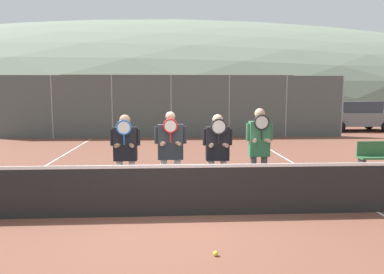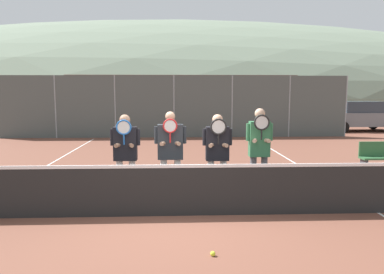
# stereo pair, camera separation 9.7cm
# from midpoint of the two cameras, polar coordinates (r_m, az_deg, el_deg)

# --- Properties ---
(ground_plane) EXTENTS (120.00, 120.00, 0.00)m
(ground_plane) POSITION_cam_midpoint_polar(r_m,az_deg,el_deg) (6.77, -2.71, -11.90)
(ground_plane) COLOR brown
(hill_distant) EXTENTS (124.82, 69.35, 24.27)m
(hill_distant) POSITION_cam_midpoint_polar(r_m,az_deg,el_deg) (61.92, -2.53, 4.87)
(hill_distant) COLOR slate
(hill_distant) RESTS_ON ground_plane
(clubhouse_building) EXTENTS (15.05, 5.50, 3.27)m
(clubhouse_building) POSITION_cam_midpoint_polar(r_m,az_deg,el_deg) (27.10, -1.48, 5.78)
(clubhouse_building) COLOR tan
(clubhouse_building) RESTS_ON ground_plane
(fence_back) EXTENTS (16.85, 0.06, 2.95)m
(fence_back) POSITION_cam_midpoint_polar(r_m,az_deg,el_deg) (17.96, -2.61, 4.64)
(fence_back) COLOR gray
(fence_back) RESTS_ON ground_plane
(tennis_net) EXTENTS (10.07, 0.09, 1.02)m
(tennis_net) POSITION_cam_midpoint_polar(r_m,az_deg,el_deg) (6.63, -2.74, -8.01)
(tennis_net) COLOR gray
(tennis_net) RESTS_ON ground_plane
(court_line_left_sideline) EXTENTS (0.05, 16.00, 0.01)m
(court_line_left_sideline) POSITION_cam_midpoint_polar(r_m,az_deg,el_deg) (10.37, -23.92, -5.82)
(court_line_left_sideline) COLOR white
(court_line_left_sideline) RESTS_ON ground_plane
(court_line_right_sideline) EXTENTS (0.05, 16.00, 0.01)m
(court_line_right_sideline) POSITION_cam_midpoint_polar(r_m,az_deg,el_deg) (10.34, 18.67, -5.62)
(court_line_right_sideline) COLOR white
(court_line_right_sideline) RESTS_ON ground_plane
(player_leftmost) EXTENTS (0.59, 0.34, 1.74)m
(player_leftmost) POSITION_cam_midpoint_polar(r_m,az_deg,el_deg) (7.48, -9.75, -2.01)
(player_leftmost) COLOR white
(player_leftmost) RESTS_ON ground_plane
(player_center_left) EXTENTS (0.63, 0.34, 1.80)m
(player_center_left) POSITION_cam_midpoint_polar(r_m,az_deg,el_deg) (7.36, -2.93, -1.86)
(player_center_left) COLOR white
(player_center_left) RESTS_ON ground_plane
(player_center_right) EXTENTS (0.58, 0.34, 1.75)m
(player_center_right) POSITION_cam_midpoint_polar(r_m,az_deg,el_deg) (7.38, 4.25, -2.03)
(player_center_right) COLOR white
(player_center_right) RESTS_ON ground_plane
(player_rightmost) EXTENTS (0.54, 0.34, 1.86)m
(player_rightmost) POSITION_cam_midpoint_polar(r_m,az_deg,el_deg) (7.63, 10.57, -1.47)
(player_rightmost) COLOR #56565B
(player_rightmost) RESTS_ON ground_plane
(car_far_left) EXTENTS (4.55, 2.08, 1.69)m
(car_far_left) POSITION_cam_midpoint_polar(r_m,az_deg,el_deg) (21.08, -15.67, 3.08)
(car_far_left) COLOR maroon
(car_far_left) RESTS_ON ground_plane
(car_left_of_center) EXTENTS (4.04, 1.92, 1.70)m
(car_left_of_center) POSITION_cam_midpoint_polar(r_m,az_deg,el_deg) (20.83, -1.83, 3.30)
(car_left_of_center) COLOR silver
(car_left_of_center) RESTS_ON ground_plane
(car_center) EXTENTS (4.56, 2.01, 1.79)m
(car_center) POSITION_cam_midpoint_polar(r_m,az_deg,el_deg) (21.61, 11.68, 3.39)
(car_center) COLOR navy
(car_center) RESTS_ON ground_plane
(car_right_of_center) EXTENTS (4.07, 2.05, 1.66)m
(car_right_of_center) POSITION_cam_midpoint_polar(r_m,az_deg,el_deg) (23.00, 24.27, 2.98)
(car_right_of_center) COLOR slate
(car_right_of_center) RESTS_ON ground_plane
(tennis_ball_on_court) EXTENTS (0.07, 0.07, 0.07)m
(tennis_ball_on_court) POSITION_cam_midpoint_polar(r_m,az_deg,el_deg) (5.23, 3.76, -17.32)
(tennis_ball_on_court) COLOR #CCDB33
(tennis_ball_on_court) RESTS_ON ground_plane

